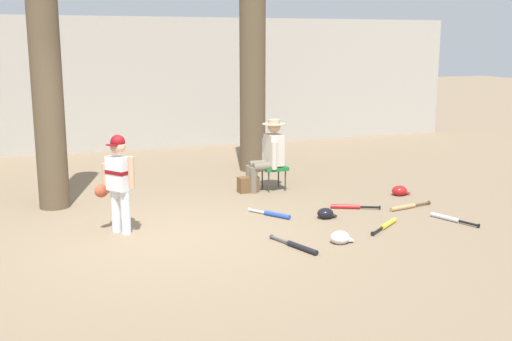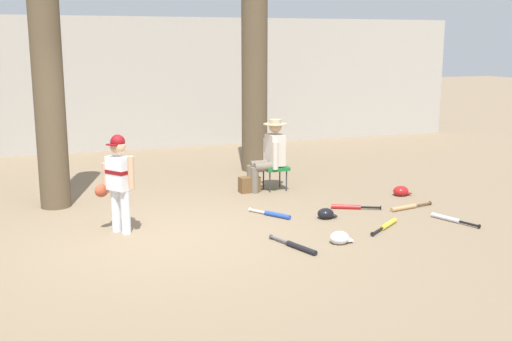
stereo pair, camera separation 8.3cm
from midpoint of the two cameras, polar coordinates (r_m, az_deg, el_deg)
ground_plane at (r=8.15m, az=-7.58°, el=-6.07°), size 60.00×60.00×0.00m
concrete_back_wall at (r=14.72m, az=-13.60°, el=7.64°), size 18.00×0.36×3.03m
tree_near_player at (r=9.71m, az=-18.30°, el=9.12°), size 0.61×0.61×4.85m
tree_behind_spectator at (r=12.00m, az=0.06°, el=10.83°), size 0.65×0.65×5.19m
young_ballplayer at (r=8.28m, az=-12.20°, el=-0.61°), size 0.52×0.50×1.31m
folding_stool at (r=10.55m, az=1.97°, el=0.17°), size 0.40×0.40×0.41m
seated_spectator at (r=10.46m, az=1.48°, el=1.61°), size 0.67×0.53×1.20m
handbag_beside_stool at (r=10.42m, az=-0.38°, el=-1.29°), size 0.35×0.21×0.26m
bat_blue_youth at (r=9.01m, az=1.94°, el=-4.02°), size 0.45×0.64×0.07m
bat_yellow_trainer at (r=8.68m, az=12.11°, el=-4.90°), size 0.67×0.52×0.07m
bat_black_composite at (r=7.65m, az=4.14°, el=-6.94°), size 0.33×0.80×0.07m
bat_red_barrel at (r=9.51m, az=8.82°, el=-3.30°), size 0.70×0.38×0.07m
bat_aluminum_silver at (r=9.20m, az=17.49°, el=-4.24°), size 0.31×0.73×0.07m
bat_wood_tan at (r=9.66m, az=13.82°, el=-3.27°), size 0.79×0.21×0.07m
batting_helmet_white at (r=7.90m, az=7.94°, el=-6.11°), size 0.29×0.22×0.17m
batting_helmet_red at (r=10.48m, az=13.31°, el=-1.84°), size 0.30×0.23×0.17m
batting_helmet_black at (r=8.96m, az=6.65°, el=-3.94°), size 0.28×0.22×0.16m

